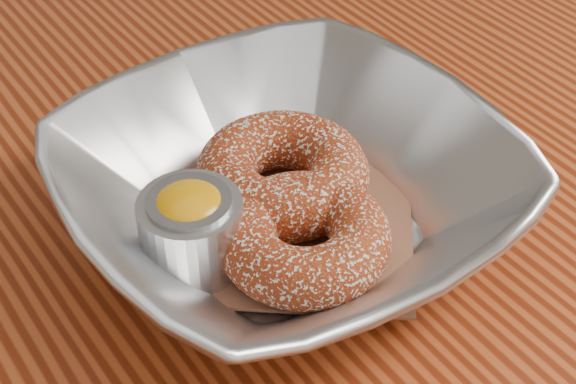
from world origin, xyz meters
TOP-DOWN VIEW (x-y plane):
  - table at (0.00, 0.00)m, footprint 1.20×0.80m
  - serving_bowl at (-0.12, -0.03)m, footprint 0.25×0.25m
  - parchment at (-0.12, -0.03)m, footprint 0.20×0.20m
  - donut_back at (-0.11, -0.02)m, footprint 0.11×0.11m
  - donut_front at (-0.13, -0.07)m, footprint 0.10×0.10m
  - ramekin at (-0.18, -0.03)m, footprint 0.06×0.06m

SIDE VIEW (x-z plane):
  - table at x=0.00m, z-range 0.28..1.03m
  - parchment at x=-0.12m, z-range 0.76..0.76m
  - donut_front at x=-0.13m, z-range 0.76..0.79m
  - donut_back at x=-0.11m, z-range 0.76..0.80m
  - serving_bowl at x=-0.12m, z-range 0.75..0.81m
  - ramekin at x=-0.18m, z-range 0.76..0.81m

